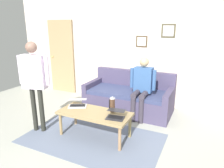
% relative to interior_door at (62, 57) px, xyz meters
% --- Properties ---
extents(ground_plane, '(7.68, 7.68, 0.00)m').
position_rel_interior_door_xyz_m(ground_plane, '(-2.20, 2.11, -1.02)').
color(ground_plane, '#AAACA1').
extents(area_rug, '(2.36, 1.38, 0.01)m').
position_rel_interior_door_xyz_m(area_rug, '(-2.15, 1.97, -1.02)').
color(area_rug, slate).
rests_on(area_rug, ground_plane).
extents(back_wall, '(7.04, 0.11, 2.70)m').
position_rel_interior_door_xyz_m(back_wall, '(-2.20, -0.09, 0.33)').
color(back_wall, beige).
rests_on(back_wall, ground_plane).
extents(interior_door, '(0.82, 0.09, 2.05)m').
position_rel_interior_door_xyz_m(interior_door, '(0.00, 0.00, 0.00)').
color(interior_door, tan).
rests_on(interior_door, ground_plane).
extents(couch, '(1.93, 0.91, 0.88)m').
position_rel_interior_door_xyz_m(couch, '(-2.28, 0.52, -0.72)').
color(couch, '#48415F').
rests_on(couch, ground_plane).
extents(coffee_table, '(1.27, 0.57, 0.46)m').
position_rel_interior_door_xyz_m(coffee_table, '(-2.15, 1.87, -0.62)').
color(coffee_table, '#A08658').
rests_on(coffee_table, ground_plane).
extents(laptop_left, '(0.32, 0.32, 0.12)m').
position_rel_interior_door_xyz_m(laptop_left, '(-2.57, 1.90, -0.53)').
color(laptop_left, '#28282D').
rests_on(laptop_left, coffee_table).
extents(laptop_center, '(0.43, 0.41, 0.13)m').
position_rel_interior_door_xyz_m(laptop_center, '(-1.72, 1.74, -0.53)').
color(laptop_center, silver).
rests_on(laptop_center, coffee_table).
extents(french_press, '(0.11, 0.09, 0.28)m').
position_rel_interior_door_xyz_m(french_press, '(-2.41, 1.70, -0.44)').
color(french_press, '#4C3323').
rests_on(french_press, coffee_table).
extents(person_standing, '(0.58, 0.28, 1.65)m').
position_rel_interior_door_xyz_m(person_standing, '(-1.11, 2.13, 0.03)').
color(person_standing, '#2A2B25').
rests_on(person_standing, ground_plane).
extents(person_seated, '(0.55, 0.51, 1.28)m').
position_rel_interior_door_xyz_m(person_seated, '(-2.65, 0.75, -0.30)').
color(person_seated, '#3C3642').
rests_on(person_seated, ground_plane).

